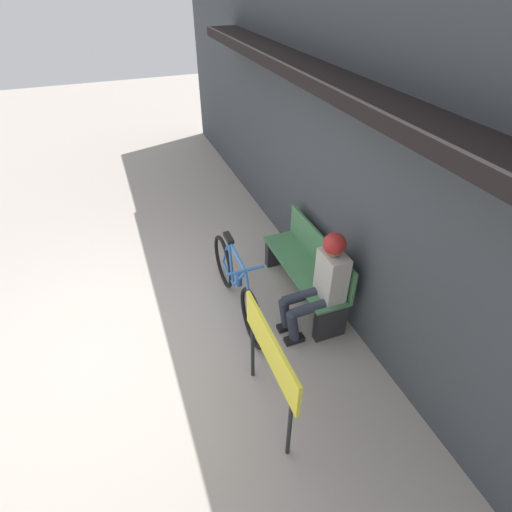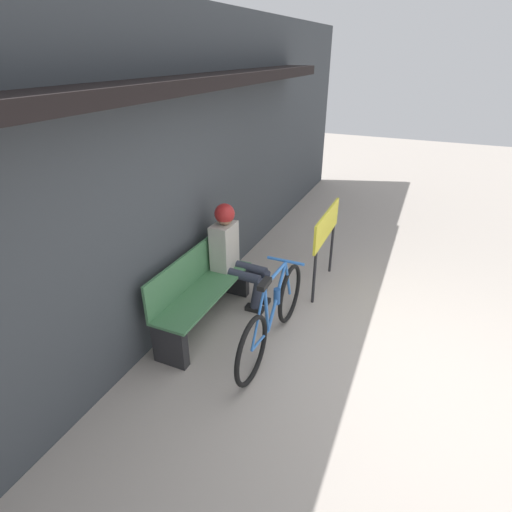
{
  "view_description": "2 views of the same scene",
  "coord_description": "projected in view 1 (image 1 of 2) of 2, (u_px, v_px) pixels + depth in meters",
  "views": [
    {
      "loc": [
        3.24,
        0.26,
        3.37
      ],
      "look_at": [
        -0.26,
        1.59,
        0.56
      ],
      "focal_mm": 28.0,
      "sensor_mm": 36.0,
      "label": 1
    },
    {
      "loc": [
        -3.15,
        0.11,
        2.76
      ],
      "look_at": [
        0.15,
        1.55,
        0.9
      ],
      "focal_mm": 28.0,
      "sensor_mm": 36.0,
      "label": 2
    }
  ],
  "objects": [
    {
      "name": "ground_plane",
      "position": [
        129.0,
        341.0,
        4.37
      ],
      "size": [
        24.0,
        24.0,
        0.0
      ],
      "primitive_type": "plane",
      "color": "#ADA399"
    },
    {
      "name": "storefront_wall",
      "position": [
        343.0,
        166.0,
        4.07
      ],
      "size": [
        12.0,
        0.56,
        3.2
      ],
      "color": "#3D4247",
      "rests_on": "ground_plane"
    },
    {
      "name": "signboard",
      "position": [
        270.0,
        354.0,
        3.23
      ],
      "size": [
        1.05,
        0.04,
        1.05
      ],
      "color": "#232326",
      "rests_on": "ground_plane"
    },
    {
      "name": "park_bench_near",
      "position": [
        307.0,
        270.0,
        4.74
      ],
      "size": [
        1.51,
        0.42,
        0.85
      ],
      "color": "#477F51",
      "rests_on": "ground_plane"
    },
    {
      "name": "bicycle",
      "position": [
        236.0,
        285.0,
        4.55
      ],
      "size": [
        1.71,
        0.4,
        0.9
      ],
      "color": "black",
      "rests_on": "ground_plane"
    },
    {
      "name": "person_seated",
      "position": [
        323.0,
        279.0,
        4.11
      ],
      "size": [
        0.34,
        0.65,
        1.25
      ],
      "color": "#2D3342",
      "rests_on": "ground_plane"
    }
  ]
}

